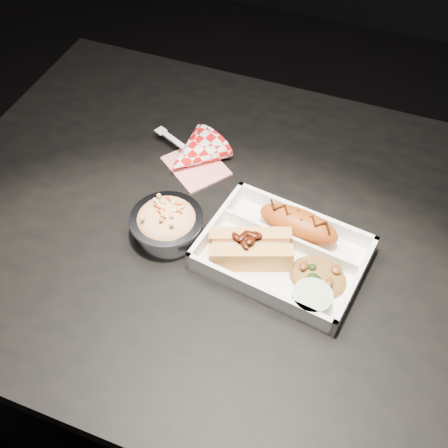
{
  "coord_description": "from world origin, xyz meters",
  "views": [
    {
      "loc": [
        0.14,
        -0.58,
        1.48
      ],
      "look_at": [
        -0.06,
        -0.06,
        0.81
      ],
      "focal_mm": 45.0,
      "sensor_mm": 36.0,
      "label": 1
    }
  ],
  "objects": [
    {
      "name": "floor",
      "position": [
        0.0,
        0.0,
        -0.03
      ],
      "size": [
        4.0,
        4.0,
        0.05
      ],
      "primitive_type": "cube",
      "color": "black",
      "rests_on": "ground"
    },
    {
      "name": "dining_table",
      "position": [
        0.0,
        0.0,
        0.66
      ],
      "size": [
        1.2,
        0.8,
        0.75
      ],
      "color": "black",
      "rests_on": "ground"
    },
    {
      "name": "food_tray",
      "position": [
        0.04,
        -0.04,
        0.76
      ],
      "size": [
        0.27,
        0.21,
        0.04
      ],
      "rotation": [
        0.0,
        0.0,
        -0.14
      ],
      "color": "white",
      "rests_on": "dining_table"
    },
    {
      "name": "fried_pastry",
      "position": [
        0.04,
        0.01,
        0.78
      ],
      "size": [
        0.14,
        0.07,
        0.05
      ],
      "primitive_type": "ellipsoid",
      "rotation": [
        0.0,
        0.0,
        -0.14
      ],
      "color": "#A24410",
      "rests_on": "food_tray"
    },
    {
      "name": "hotdog",
      "position": [
        -0.01,
        -0.06,
        0.78
      ],
      "size": [
        0.14,
        0.1,
        0.06
      ],
      "rotation": [
        0.0,
        0.0,
        0.37
      ],
      "color": "#DD9A4B",
      "rests_on": "food_tray"
    },
    {
      "name": "fried_rice_mound",
      "position": [
        0.1,
        -0.07,
        0.77
      ],
      "size": [
        0.1,
        0.09,
        0.03
      ],
      "primitive_type": "ellipsoid",
      "rotation": [
        0.0,
        0.0,
        -0.14
      ],
      "color": "olive",
      "rests_on": "food_tray"
    },
    {
      "name": "cupcake_liner",
      "position": [
        0.1,
        -0.12,
        0.77
      ],
      "size": [
        0.06,
        0.06,
        0.03
      ],
      "primitive_type": "cylinder",
      "color": "#AEC494",
      "rests_on": "food_tray"
    },
    {
      "name": "foil_coleslaw_cup",
      "position": [
        -0.16,
        -0.07,
        0.78
      ],
      "size": [
        0.12,
        0.12,
        0.07
      ],
      "color": "silver",
      "rests_on": "dining_table"
    },
    {
      "name": "napkin_fork",
      "position": [
        -0.19,
        0.11,
        0.77
      ],
      "size": [
        0.17,
        0.15,
        0.1
      ],
      "rotation": [
        0.0,
        0.0,
        -0.42
      ],
      "color": "red",
      "rests_on": "dining_table"
    }
  ]
}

